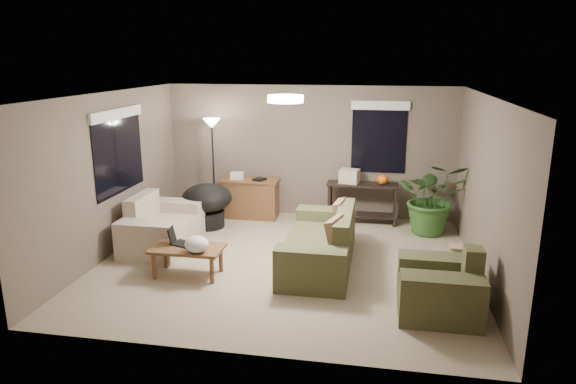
% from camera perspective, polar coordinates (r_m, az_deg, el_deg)
% --- Properties ---
extents(room_shell, '(5.50, 5.50, 5.50)m').
position_cam_1_polar(room_shell, '(7.42, -0.27, 1.10)').
color(room_shell, tan).
rests_on(room_shell, ground).
extents(main_sofa, '(0.95, 2.20, 0.85)m').
position_cam_1_polar(main_sofa, '(7.65, 3.81, -6.00)').
color(main_sofa, '#444529').
rests_on(main_sofa, ground).
extents(throw_pillows, '(0.35, 1.39, 0.47)m').
position_cam_1_polar(throw_pillows, '(7.51, 5.79, -3.57)').
color(throw_pillows, '#8C7251').
rests_on(throw_pillows, main_sofa).
extents(loveseat, '(0.90, 1.60, 0.85)m').
position_cam_1_polar(loveseat, '(8.64, -13.93, -3.92)').
color(loveseat, beige).
rests_on(loveseat, ground).
extents(armchair, '(0.95, 1.00, 0.85)m').
position_cam_1_polar(armchair, '(6.54, 16.56, -10.32)').
color(armchair, '#4D4E2F').
rests_on(armchair, ground).
extents(coffee_table, '(1.00, 0.55, 0.42)m').
position_cam_1_polar(coffee_table, '(7.39, -11.12, -6.49)').
color(coffee_table, brown).
rests_on(coffee_table, ground).
extents(laptop, '(0.40, 0.33, 0.24)m').
position_cam_1_polar(laptop, '(7.50, -12.09, -5.25)').
color(laptop, black).
rests_on(laptop, coffee_table).
extents(plastic_bag, '(0.41, 0.39, 0.23)m').
position_cam_1_polar(plastic_bag, '(7.13, -10.11, -5.73)').
color(plastic_bag, white).
rests_on(plastic_bag, coffee_table).
extents(desk, '(1.10, 0.50, 0.75)m').
position_cam_1_polar(desk, '(9.88, -4.21, -0.67)').
color(desk, brown).
rests_on(desk, ground).
extents(desk_papers, '(0.72, 0.30, 0.12)m').
position_cam_1_polar(desk_papers, '(9.80, -5.16, 1.74)').
color(desk_papers, silver).
rests_on(desk_papers, desk).
extents(console_table, '(1.30, 0.40, 0.75)m').
position_cam_1_polar(console_table, '(9.61, 8.24, -0.87)').
color(console_table, black).
rests_on(console_table, ground).
extents(pumpkin, '(0.26, 0.26, 0.18)m').
position_cam_1_polar(pumpkin, '(9.51, 10.44, 1.38)').
color(pumpkin, orange).
rests_on(pumpkin, console_table).
extents(cardboard_box, '(0.39, 0.33, 0.26)m').
position_cam_1_polar(cardboard_box, '(9.51, 6.84, 1.77)').
color(cardboard_box, beige).
rests_on(cardboard_box, console_table).
extents(papasan_chair, '(1.05, 1.05, 0.80)m').
position_cam_1_polar(papasan_chair, '(9.37, -8.97, -1.12)').
color(papasan_chair, black).
rests_on(papasan_chair, ground).
extents(floor_lamp, '(0.32, 0.32, 1.91)m').
position_cam_1_polar(floor_lamp, '(9.65, -8.43, 6.24)').
color(floor_lamp, black).
rests_on(floor_lamp, ground).
extents(ceiling_fixture, '(0.50, 0.50, 0.10)m').
position_cam_1_polar(ceiling_fixture, '(7.23, -0.29, 10.30)').
color(ceiling_fixture, white).
rests_on(ceiling_fixture, room_shell).
extents(houseplant, '(1.17, 1.30, 1.01)m').
position_cam_1_polar(houseplant, '(9.25, 15.75, -1.46)').
color(houseplant, '#2D5923').
rests_on(houseplant, ground).
extents(cat_scratching_post, '(0.32, 0.32, 0.50)m').
position_cam_1_polar(cat_scratching_post, '(7.52, 18.19, -7.77)').
color(cat_scratching_post, tan).
rests_on(cat_scratching_post, ground).
extents(window_left, '(0.05, 1.56, 1.33)m').
position_cam_1_polar(window_left, '(8.51, -18.36, 5.79)').
color(window_left, black).
rests_on(window_left, room_shell).
extents(window_back, '(1.06, 0.05, 1.33)m').
position_cam_1_polar(window_back, '(9.64, 10.14, 7.30)').
color(window_back, black).
rests_on(window_back, room_shell).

